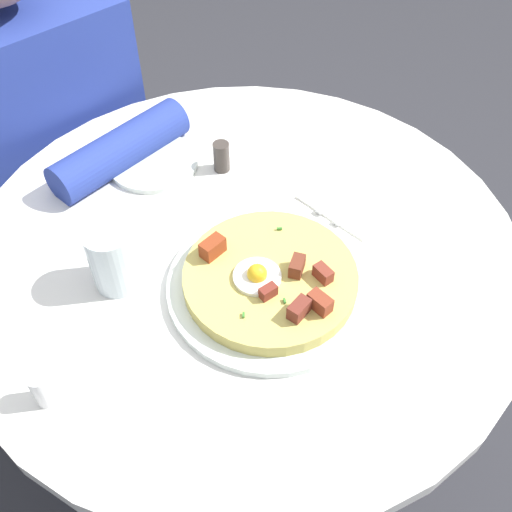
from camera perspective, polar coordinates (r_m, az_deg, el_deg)
The scene contains 12 objects.
ground_plane at distance 1.55m, azimuth -0.78°, elevation -17.90°, with size 6.00×6.00×0.00m, color #2D2D33.
dining_table at distance 1.05m, azimuth -1.10°, elevation -5.38°, with size 0.86×0.86×0.75m.
person_seated at distance 1.41m, azimuth -18.09°, elevation 5.70°, with size 0.38×0.47×1.14m.
pizza_plate at distance 0.85m, azimuth 1.35°, elevation -2.85°, with size 0.29×0.29×0.01m, color silver.
breakfast_pizza at distance 0.83m, azimuth 1.38°, elevation -2.12°, with size 0.25×0.25×0.05m.
bread_plate at distance 1.05m, azimuth -9.85°, elevation 8.87°, with size 0.16×0.16×0.01m, color silver.
napkin at distance 1.00m, azimuth 10.11°, elevation 6.04°, with size 0.17×0.14×0.00m, color white.
fork at distance 1.01m, azimuth 9.34°, elevation 6.73°, with size 0.18×0.01×0.01m, color silver.
knife at distance 0.99m, azimuth 10.96°, elevation 5.72°, with size 0.18×0.01×0.01m, color silver.
water_glass at distance 0.84m, azimuth -13.62°, elevation -0.17°, with size 0.07×0.07×0.10m, color silver.
salt_shaker at distance 0.78m, azimuth -19.84°, elevation -11.88°, with size 0.03×0.03×0.05m, color white.
pepper_shaker at distance 1.02m, azimuth -3.35°, elevation 9.53°, with size 0.03×0.03×0.05m, color #3F3833.
Camera 1 is at (0.40, 0.47, 1.42)m, focal length 41.53 mm.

